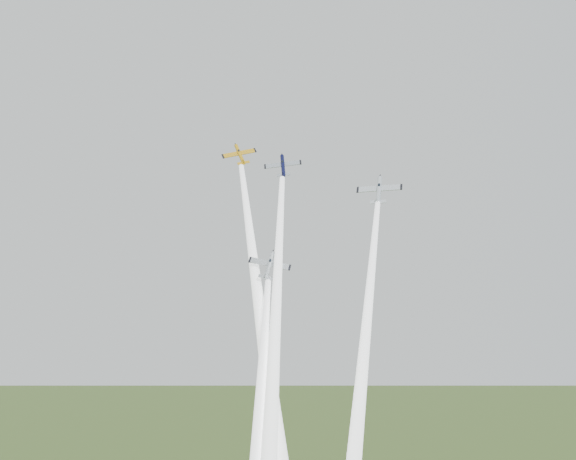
{
  "coord_description": "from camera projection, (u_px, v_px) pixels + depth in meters",
  "views": [
    {
      "loc": [
        12.94,
        -128.25,
        74.72
      ],
      "look_at": [
        0.0,
        -6.0,
        92.0
      ],
      "focal_mm": 45.0,
      "sensor_mm": 36.0,
      "label": 1
    }
  ],
  "objects": [
    {
      "name": "plane_yellow",
      "position": [
        240.0,
        154.0,
        136.35
      ],
      "size": [
        8.74,
        6.04,
        7.52
      ],
      "primitive_type": null,
      "rotation": [
        0.98,
        -0.25,
        0.34
      ],
      "color": "gold"
    },
    {
      "name": "smoke_trail_yellow",
      "position": [
        258.0,
        296.0,
        114.73
      ],
      "size": [
        14.49,
        34.43,
        51.5
      ],
      "primitive_type": null,
      "rotation": [
        -0.59,
        0.0,
        0.34
      ],
      "color": "white"
    },
    {
      "name": "plane_navy",
      "position": [
        283.0,
        166.0,
        130.76
      ],
      "size": [
        7.62,
        4.98,
        6.95
      ],
      "primitive_type": null,
      "rotation": [
        0.98,
        -0.11,
        0.06
      ],
      "color": "#0B0E33"
    },
    {
      "name": "smoke_trail_navy",
      "position": [
        274.0,
        352.0,
        104.54
      ],
      "size": [
        5.01,
        42.53,
        61.75
      ],
      "primitive_type": null,
      "rotation": [
        -0.59,
        0.0,
        0.06
      ],
      "color": "white"
    },
    {
      "name": "plane_silver_right",
      "position": [
        379.0,
        190.0,
        132.48
      ],
      "size": [
        9.2,
        7.08,
        7.83
      ],
      "primitive_type": null,
      "rotation": [
        0.98,
        -0.01,
        -0.16
      ],
      "color": "silver"
    },
    {
      "name": "smoke_trail_silver_right",
      "position": [
        362.0,
        368.0,
        108.21
      ],
      "size": [
        9.22,
        40.29,
        58.68
      ],
      "primitive_type": null,
      "rotation": [
        -0.59,
        0.0,
        -0.16
      ],
      "color": "white"
    },
    {
      "name": "plane_silver_low",
      "position": [
        269.0,
        265.0,
        116.71
      ],
      "size": [
        7.91,
        5.09,
        7.58
      ],
      "primitive_type": null,
      "rotation": [
        0.98,
        0.2,
        0.05
      ],
      "color": "#A5ABB3"
    },
    {
      "name": "smoke_trail_silver_low",
      "position": [
        258.0,
        435.0,
        97.17
      ],
      "size": [
        4.14,
        31.4,
        45.07
      ],
      "primitive_type": null,
      "rotation": [
        -0.59,
        0.0,
        0.05
      ],
      "color": "white"
    }
  ]
}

